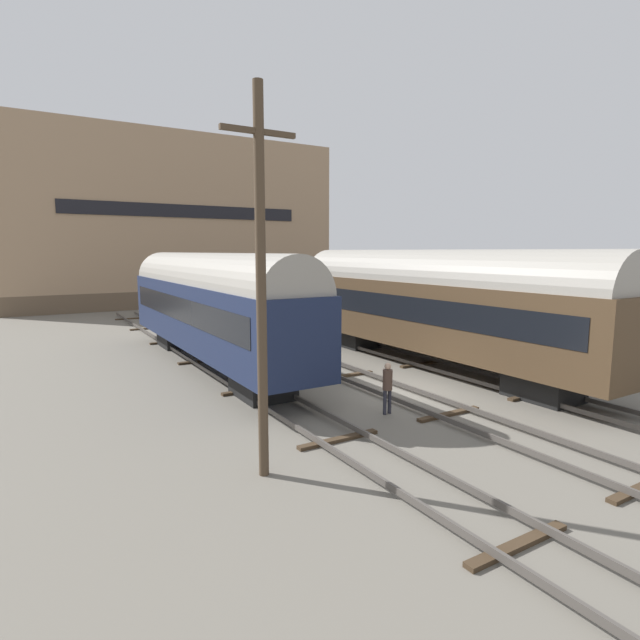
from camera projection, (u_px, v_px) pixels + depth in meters
ground_plane at (391, 393)px, 18.97m from camera, size 200.00×200.00×0.00m
track_left at (290, 408)px, 16.74m from camera, size 2.60×60.00×0.26m
track_middle at (391, 390)px, 18.95m from camera, size 2.60×60.00×0.26m
track_right at (471, 375)px, 21.17m from camera, size 2.60×60.00×0.26m
train_car_navy at (210, 302)px, 23.11m from camera, size 2.94×17.78×5.30m
train_car_brown at (431, 301)px, 22.92m from camera, size 3.11×18.24×5.44m
station_platform at (453, 337)px, 25.80m from camera, size 3.12×13.24×1.03m
bench at (474, 330)px, 24.48m from camera, size 1.40×0.40×0.91m
person_worker at (388, 383)px, 16.46m from camera, size 0.32×0.32×1.73m
utility_pole at (261, 281)px, 11.45m from camera, size 1.80×0.24×9.09m
warehouse_building at (170, 223)px, 52.74m from camera, size 31.66×13.08×16.54m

